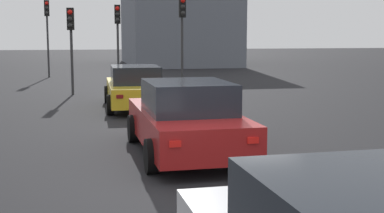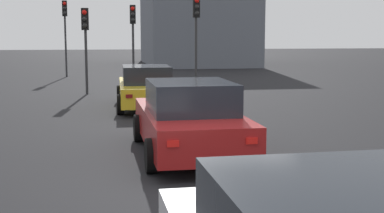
{
  "view_description": "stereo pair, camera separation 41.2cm",
  "coord_description": "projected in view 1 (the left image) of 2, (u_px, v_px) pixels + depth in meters",
  "views": [
    {
      "loc": [
        -8.35,
        1.96,
        2.51
      ],
      "look_at": [
        0.89,
        0.03,
        1.22
      ],
      "focal_mm": 49.75,
      "sensor_mm": 36.0,
      "label": 1
    },
    {
      "loc": [
        -8.42,
        1.56,
        2.51
      ],
      "look_at": [
        0.89,
        0.03,
        1.22
      ],
      "focal_mm": 49.75,
      "sensor_mm": 36.0,
      "label": 2
    }
  ],
  "objects": [
    {
      "name": "car_yellow_lead",
      "position": [
        135.0,
        88.0,
        18.0
      ],
      "size": [
        4.79,
        2.06,
        1.45
      ],
      "rotation": [
        0.0,
        0.0,
        -0.02
      ],
      "color": "gold",
      "rests_on": "ground_plane"
    },
    {
      "name": "car_red_second",
      "position": [
        186.0,
        119.0,
        11.08
      ],
      "size": [
        4.72,
        2.15,
        1.55
      ],
      "rotation": [
        0.0,
        0.0,
        0.02
      ],
      "color": "maroon",
      "rests_on": "ground_plane"
    },
    {
      "name": "traffic_light_near_right",
      "position": [
        118.0,
        28.0,
        25.55
      ],
      "size": [
        0.32,
        0.29,
        3.89
      ],
      "rotation": [
        0.0,
        0.0,
        3.11
      ],
      "color": "#2D2D30",
      "rests_on": "ground_plane"
    },
    {
      "name": "traffic_light_near_left",
      "position": [
        71.0,
        32.0,
        21.73
      ],
      "size": [
        0.32,
        0.3,
        3.57
      ],
      "rotation": [
        0.0,
        0.0,
        3.02
      ],
      "color": "#2D2D30",
      "rests_on": "ground_plane"
    },
    {
      "name": "building_facade_left",
      "position": [
        176.0,
        12.0,
        44.38
      ],
      "size": [
        13.1,
        8.21,
        8.69
      ],
      "primitive_type": "cube",
      "color": "slate",
      "rests_on": "ground_plane"
    },
    {
      "name": "ground_plane",
      "position": [
        204.0,
        192.0,
        8.85
      ],
      "size": [
        160.0,
        160.0,
        0.2
      ],
      "primitive_type": "cube",
      "color": "black"
    },
    {
      "name": "traffic_light_far_right",
      "position": [
        182.0,
        24.0,
        23.14
      ],
      "size": [
        0.32,
        0.29,
        4.12
      ],
      "rotation": [
        0.0,
        0.0,
        3.17
      ],
      "color": "#2D2D30",
      "rests_on": "ground_plane"
    },
    {
      "name": "traffic_light_far_left",
      "position": [
        47.0,
        22.0,
        30.54
      ],
      "size": [
        0.32,
        0.3,
        4.43
      ],
      "rotation": [
        0.0,
        0.0,
        3.25
      ],
      "color": "#2D2D30",
      "rests_on": "ground_plane"
    }
  ]
}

